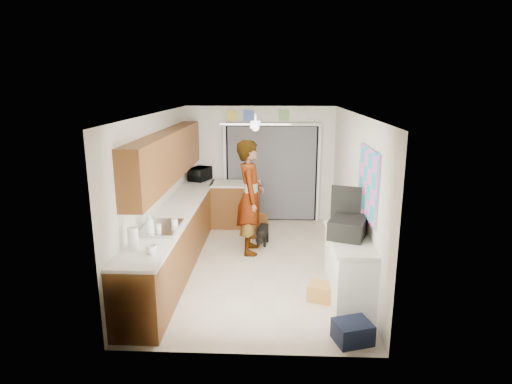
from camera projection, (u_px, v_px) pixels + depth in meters
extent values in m
plane|color=beige|center=(255.00, 264.00, 7.22)|extent=(5.00, 5.00, 0.00)
plane|color=white|center=(255.00, 114.00, 6.61)|extent=(5.00, 5.00, 0.00)
plane|color=white|center=(260.00, 164.00, 9.34)|extent=(3.20, 0.00, 3.20)
plane|color=white|center=(244.00, 250.00, 4.49)|extent=(3.20, 0.00, 3.20)
plane|color=white|center=(157.00, 191.00, 6.99)|extent=(0.00, 5.00, 5.00)
plane|color=white|center=(354.00, 193.00, 6.85)|extent=(0.00, 5.00, 5.00)
cube|color=brown|center=(178.00, 237.00, 7.17)|extent=(0.60, 4.80, 0.90)
cube|color=white|center=(177.00, 211.00, 7.05)|extent=(0.62, 4.80, 0.04)
cube|color=brown|center=(168.00, 156.00, 7.04)|extent=(0.32, 4.00, 0.80)
cube|color=silver|center=(161.00, 228.00, 6.07)|extent=(0.50, 0.76, 0.06)
cylinder|color=silver|center=(148.00, 222.00, 6.06)|extent=(0.03, 0.03, 0.22)
cube|color=brown|center=(236.00, 205.00, 9.07)|extent=(1.00, 0.60, 0.90)
cube|color=white|center=(236.00, 184.00, 8.96)|extent=(1.04, 0.64, 0.04)
cube|color=black|center=(272.00, 174.00, 9.35)|extent=(2.00, 0.06, 2.10)
cube|color=slate|center=(272.00, 174.00, 9.31)|extent=(1.90, 0.03, 2.05)
cube|color=white|center=(225.00, 173.00, 9.36)|extent=(0.06, 0.04, 2.10)
cube|color=white|center=(319.00, 174.00, 9.27)|extent=(0.06, 0.04, 2.10)
cube|color=white|center=(272.00, 124.00, 9.06)|extent=(2.10, 0.04, 0.06)
cube|color=#EFE34F|center=(232.00, 116.00, 9.08)|extent=(0.22, 0.02, 0.22)
cube|color=#517DD9|center=(249.00, 116.00, 9.06)|extent=(0.22, 0.02, 0.22)
cube|color=#79AF64|center=(284.00, 116.00, 9.03)|extent=(0.22, 0.02, 0.22)
cube|color=silver|center=(303.00, 116.00, 9.01)|extent=(0.22, 0.02, 0.22)
cube|color=silver|center=(216.00, 116.00, 9.09)|extent=(0.22, 0.02, 0.26)
cube|color=white|center=(349.00, 270.00, 5.89)|extent=(0.50, 1.40, 0.90)
cube|color=white|center=(350.00, 238.00, 5.78)|extent=(0.54, 1.44, 0.04)
cube|color=#FF5DC5|center=(368.00, 183.00, 5.78)|extent=(0.03, 1.15, 0.95)
cube|color=white|center=(255.00, 124.00, 6.85)|extent=(1.14, 1.14, 0.24)
imported|color=black|center=(200.00, 174.00, 9.16)|extent=(0.49, 0.58, 0.28)
imported|color=silver|center=(150.00, 224.00, 5.81)|extent=(0.15, 0.15, 0.31)
imported|color=white|center=(151.00, 250.00, 5.18)|extent=(0.16, 0.16, 0.11)
cylinder|color=silver|center=(175.00, 224.00, 6.12)|extent=(0.09, 0.09, 0.13)
cylinder|color=silver|center=(158.00, 228.00, 5.94)|extent=(0.10, 0.10, 0.12)
cylinder|color=white|center=(133.00, 239.00, 5.29)|extent=(0.16, 0.16, 0.29)
cube|color=black|center=(348.00, 227.00, 5.77)|extent=(0.63, 0.72, 0.26)
cube|color=yellow|center=(348.00, 235.00, 5.80)|extent=(0.62, 0.70, 0.02)
cube|color=black|center=(346.00, 204.00, 5.99)|extent=(0.40, 0.18, 0.50)
cube|color=gold|center=(322.00, 292.00, 5.98)|extent=(0.45, 0.39, 0.24)
cube|color=#141B33|center=(353.00, 332.00, 5.00)|extent=(0.50, 0.45, 0.25)
cube|color=brown|center=(258.00, 226.00, 8.25)|extent=(0.38, 0.16, 0.56)
imported|color=white|center=(250.00, 197.00, 7.51)|extent=(0.52, 0.76, 2.03)
cube|color=black|center=(263.00, 234.00, 8.05)|extent=(0.31, 0.54, 0.40)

